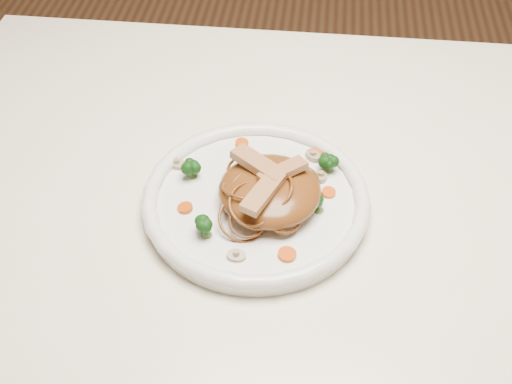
# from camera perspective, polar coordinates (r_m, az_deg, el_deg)

# --- Properties ---
(table) EXTENTS (1.20, 0.80, 0.75)m
(table) POSITION_cam_1_polar(r_m,az_deg,el_deg) (0.95, 5.70, -4.43)
(table) COLOR white
(table) RESTS_ON ground
(plate) EXTENTS (0.30, 0.30, 0.02)m
(plate) POSITION_cam_1_polar(r_m,az_deg,el_deg) (0.85, 0.00, -1.04)
(plate) COLOR white
(plate) RESTS_ON table
(noodle_mound) EXTENTS (0.14, 0.14, 0.04)m
(noodle_mound) POSITION_cam_1_polar(r_m,az_deg,el_deg) (0.83, 1.20, 0.14)
(noodle_mound) COLOR brown
(noodle_mound) RESTS_ON plate
(chicken_a) EXTENTS (0.06, 0.06, 0.01)m
(chicken_a) POSITION_cam_1_polar(r_m,az_deg,el_deg) (0.82, 2.33, 1.81)
(chicken_a) COLOR tan
(chicken_a) RESTS_ON noodle_mound
(chicken_b) EXTENTS (0.08, 0.07, 0.01)m
(chicken_b) POSITION_cam_1_polar(r_m,az_deg,el_deg) (0.82, 0.20, 2.41)
(chicken_b) COLOR tan
(chicken_b) RESTS_ON noodle_mound
(chicken_c) EXTENTS (0.05, 0.08, 0.01)m
(chicken_c) POSITION_cam_1_polar(r_m,az_deg,el_deg) (0.79, 0.61, -0.03)
(chicken_c) COLOR tan
(chicken_c) RESTS_ON noodle_mound
(broccoli_0) EXTENTS (0.03, 0.03, 0.03)m
(broccoli_0) POSITION_cam_1_polar(r_m,az_deg,el_deg) (0.88, 6.34, 2.66)
(broccoli_0) COLOR #0E3A0C
(broccoli_0) RESTS_ON plate
(broccoli_1) EXTENTS (0.03, 0.03, 0.03)m
(broccoli_1) POSITION_cam_1_polar(r_m,az_deg,el_deg) (0.87, -5.58, 2.18)
(broccoli_1) COLOR #0E3A0C
(broccoli_1) RESTS_ON plate
(broccoli_2) EXTENTS (0.04, 0.04, 0.03)m
(broccoli_2) POSITION_cam_1_polar(r_m,az_deg,el_deg) (0.80, -4.36, -2.96)
(broccoli_2) COLOR #0E3A0C
(broccoli_2) RESTS_ON plate
(broccoli_3) EXTENTS (0.03, 0.03, 0.03)m
(broccoli_3) POSITION_cam_1_polar(r_m,az_deg,el_deg) (0.83, 5.47, -0.97)
(broccoli_3) COLOR #0E3A0C
(broccoli_3) RESTS_ON plate
(carrot_0) EXTENTS (0.03, 0.03, 0.00)m
(carrot_0) POSITION_cam_1_polar(r_m,az_deg,el_deg) (0.91, 5.05, 3.20)
(carrot_0) COLOR #BF4807
(carrot_0) RESTS_ON plate
(carrot_1) EXTENTS (0.02, 0.02, 0.00)m
(carrot_1) POSITION_cam_1_polar(r_m,az_deg,el_deg) (0.84, -6.14, -1.37)
(carrot_1) COLOR #BF4807
(carrot_1) RESTS_ON plate
(carrot_2) EXTENTS (0.02, 0.02, 0.00)m
(carrot_2) POSITION_cam_1_polar(r_m,az_deg,el_deg) (0.86, 6.30, -0.05)
(carrot_2) COLOR #BF4807
(carrot_2) RESTS_ON plate
(carrot_3) EXTENTS (0.02, 0.02, 0.00)m
(carrot_3) POSITION_cam_1_polar(r_m,az_deg,el_deg) (0.92, -1.23, 4.25)
(carrot_3) COLOR #BF4807
(carrot_3) RESTS_ON plate
(carrot_4) EXTENTS (0.03, 0.03, 0.00)m
(carrot_4) POSITION_cam_1_polar(r_m,az_deg,el_deg) (0.78, 2.71, -5.41)
(carrot_4) COLOR #BF4807
(carrot_4) RESTS_ON plate
(mushroom_0) EXTENTS (0.02, 0.02, 0.01)m
(mushroom_0) POSITION_cam_1_polar(r_m,az_deg,el_deg) (0.78, -1.71, -5.51)
(mushroom_0) COLOR tan
(mushroom_0) RESTS_ON plate
(mushroom_1) EXTENTS (0.03, 0.03, 0.01)m
(mushroom_1) POSITION_cam_1_polar(r_m,az_deg,el_deg) (0.88, 5.64, 1.34)
(mushroom_1) COLOR tan
(mushroom_1) RESTS_ON plate
(mushroom_2) EXTENTS (0.03, 0.03, 0.01)m
(mushroom_2) POSITION_cam_1_polar(r_m,az_deg,el_deg) (0.90, -6.88, 2.46)
(mushroom_2) COLOR tan
(mushroom_2) RESTS_ON plate
(mushroom_3) EXTENTS (0.04, 0.04, 0.01)m
(mushroom_3) POSITION_cam_1_polar(r_m,az_deg,el_deg) (0.91, 4.96, 3.15)
(mushroom_3) COLOR tan
(mushroom_3) RESTS_ON plate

